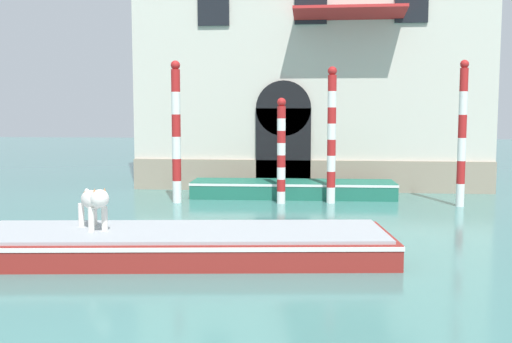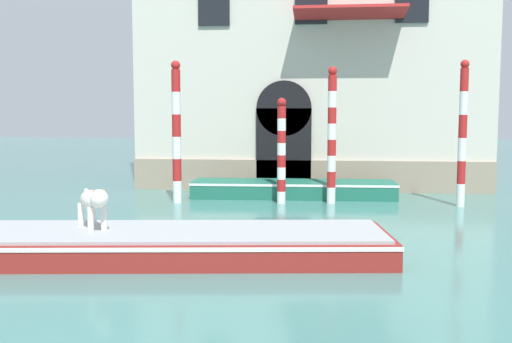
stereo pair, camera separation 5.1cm
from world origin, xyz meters
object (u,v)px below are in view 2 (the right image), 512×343
at_px(dog_on_deck, 93,201).
at_px(mooring_pole_1, 463,133).
at_px(mooring_pole_3, 281,150).
at_px(mooring_pole_0, 332,135).
at_px(mooring_pole_2, 177,132).
at_px(boat_moored_near_palazzo, 293,189).
at_px(boat_foreground, 181,243).

height_order(dog_on_deck, mooring_pole_1, mooring_pole_1).
bearing_deg(dog_on_deck, mooring_pole_3, 118.13).
xyz_separation_m(mooring_pole_0, mooring_pole_1, (3.86, -0.25, 0.07)).
height_order(dog_on_deck, mooring_pole_0, mooring_pole_0).
bearing_deg(mooring_pole_2, boat_moored_near_palazzo, 23.85).
bearing_deg(mooring_pole_1, mooring_pole_0, 176.23).
bearing_deg(mooring_pole_2, mooring_pole_3, 3.78).
relative_size(mooring_pole_0, mooring_pole_2, 0.96).
height_order(boat_moored_near_palazzo, mooring_pole_3, mooring_pole_3).
bearing_deg(boat_moored_near_palazzo, mooring_pole_1, -16.90).
bearing_deg(mooring_pole_3, dog_on_deck, -113.67).
bearing_deg(mooring_pole_0, dog_on_deck, -122.20).
relative_size(mooring_pole_1, mooring_pole_2, 0.99).
relative_size(dog_on_deck, mooring_pole_0, 0.25).
height_order(boat_foreground, boat_moored_near_palazzo, boat_foreground).
xyz_separation_m(boat_foreground, mooring_pole_1, (6.88, 7.15, 1.91)).
bearing_deg(dog_on_deck, boat_foreground, 55.62).
bearing_deg(boat_foreground, boat_moored_near_palazzo, 71.24).
xyz_separation_m(mooring_pole_1, mooring_pole_3, (-5.40, 0.02, -0.55)).
bearing_deg(boat_moored_near_palazzo, dog_on_deck, -113.83).
bearing_deg(mooring_pole_1, mooring_pole_2, -178.70).
height_order(boat_foreground, mooring_pole_2, mooring_pole_2).
xyz_separation_m(boat_foreground, dog_on_deck, (-1.71, -0.11, 0.82)).
xyz_separation_m(mooring_pole_0, mooring_pole_2, (-4.79, -0.45, 0.09)).
bearing_deg(mooring_pole_2, mooring_pole_0, 5.37).
bearing_deg(mooring_pole_1, boat_moored_near_palazzo, 164.89).
bearing_deg(dog_on_deck, mooring_pole_1, 92.00).
distance_m(boat_foreground, dog_on_deck, 1.90).
xyz_separation_m(boat_moored_near_palazzo, mooring_pole_1, (5.10, -1.38, 1.91)).
distance_m(mooring_pole_0, mooring_pole_3, 1.63).
xyz_separation_m(boat_moored_near_palazzo, mooring_pole_3, (-0.30, -1.36, 1.37)).
relative_size(dog_on_deck, mooring_pole_1, 0.25).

